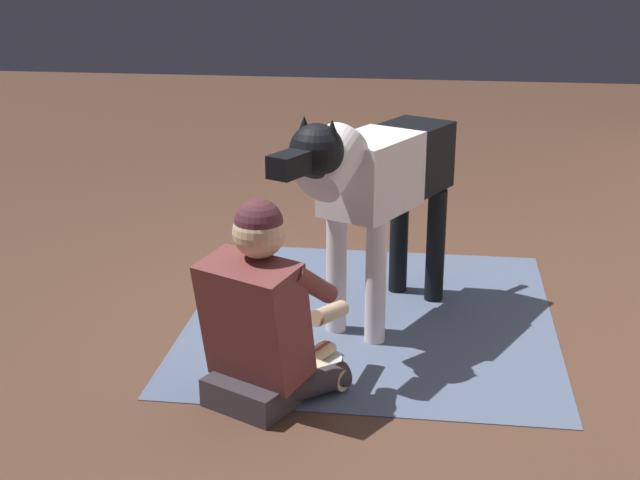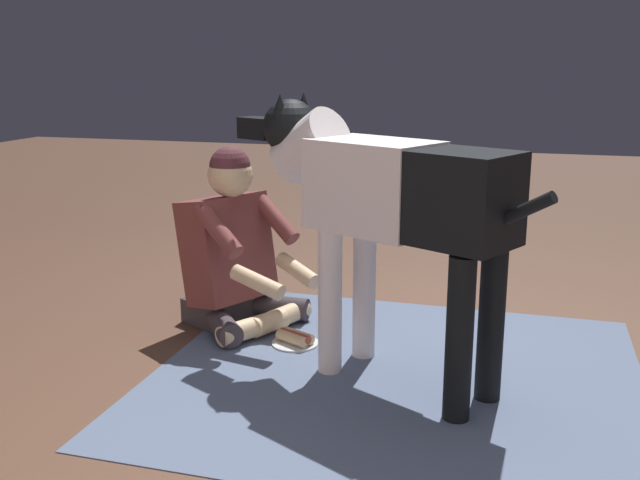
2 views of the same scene
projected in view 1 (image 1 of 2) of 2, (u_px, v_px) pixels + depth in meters
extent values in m
plane|color=brown|center=(335.00, 310.00, 4.52)|extent=(15.06, 15.06, 0.00)
cube|color=slate|center=(372.00, 316.00, 4.44)|extent=(1.92, 1.80, 0.01)
cube|color=#3A3339|center=(251.00, 392.00, 3.60)|extent=(0.37, 0.41, 0.12)
cylinder|color=#3A3339|center=(246.00, 366.00, 3.81)|extent=(0.40, 0.12, 0.11)
cylinder|color=beige|center=(279.00, 358.00, 3.89)|extent=(0.22, 0.37, 0.09)
cylinder|color=#3A3339|center=(304.00, 386.00, 3.64)|extent=(0.33, 0.38, 0.11)
cylinder|color=beige|center=(311.00, 368.00, 3.80)|extent=(0.27, 0.36, 0.09)
cube|color=brown|center=(255.00, 320.00, 3.53)|extent=(0.44, 0.49, 0.53)
cylinder|color=brown|center=(243.00, 266.00, 3.69)|extent=(0.30, 0.20, 0.24)
cylinder|color=beige|center=(282.00, 300.00, 3.89)|extent=(0.26, 0.21, 0.12)
cylinder|color=brown|center=(312.00, 284.00, 3.51)|extent=(0.30, 0.20, 0.24)
cylinder|color=beige|center=(329.00, 313.00, 3.76)|extent=(0.28, 0.15, 0.12)
sphere|color=beige|center=(259.00, 232.00, 3.44)|extent=(0.21, 0.21, 0.21)
sphere|color=#542931|center=(259.00, 223.00, 3.43)|extent=(0.19, 0.19, 0.19)
cylinder|color=silver|center=(376.00, 282.00, 4.09)|extent=(0.10, 0.10, 0.60)
cylinder|color=silver|center=(336.00, 273.00, 4.20)|extent=(0.10, 0.10, 0.60)
cylinder|color=black|center=(436.00, 246.00, 4.56)|extent=(0.10, 0.10, 0.60)
cylinder|color=black|center=(399.00, 238.00, 4.68)|extent=(0.10, 0.10, 0.60)
cube|color=silver|center=(372.00, 174.00, 4.09)|extent=(0.57, 0.49, 0.35)
cube|color=black|center=(410.00, 158.00, 4.37)|extent=(0.50, 0.45, 0.33)
cylinder|color=silver|center=(332.00, 162.00, 3.78)|extent=(0.41, 0.35, 0.33)
sphere|color=black|center=(316.00, 151.00, 3.67)|extent=(0.23, 0.23, 0.23)
cube|color=black|center=(289.00, 165.00, 3.52)|extent=(0.20, 0.17, 0.09)
cone|color=black|center=(332.00, 132.00, 3.61)|extent=(0.11, 0.11, 0.10)
cone|color=black|center=(304.00, 128.00, 3.69)|extent=(0.11, 0.11, 0.10)
cylinder|color=black|center=(430.00, 156.00, 4.56)|extent=(0.29, 0.18, 0.20)
cylinder|color=silver|center=(319.00, 358.00, 4.00)|extent=(0.21, 0.21, 0.01)
cylinder|color=#D9B582|center=(315.00, 351.00, 4.01)|extent=(0.16, 0.11, 0.05)
cylinder|color=#D9B582|center=(323.00, 354.00, 3.98)|extent=(0.16, 0.11, 0.05)
cylinder|color=#9E382C|center=(319.00, 351.00, 3.99)|extent=(0.17, 0.11, 0.04)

